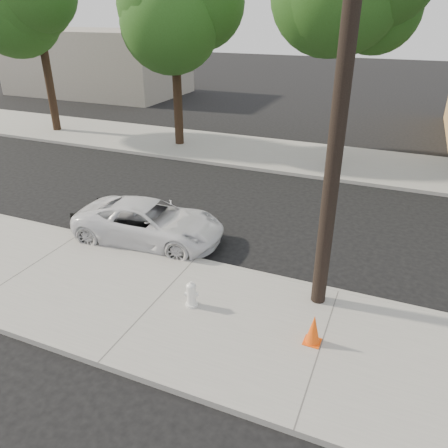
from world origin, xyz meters
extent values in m
plane|color=black|center=(0.00, 0.00, 0.00)|extent=(120.00, 120.00, 0.00)
cube|color=gray|center=(0.00, -4.30, 0.07)|extent=(90.00, 4.40, 0.15)
cube|color=gray|center=(0.00, 8.50, 0.07)|extent=(90.00, 5.00, 0.15)
cube|color=#9E9B93|center=(0.00, -2.10, 0.07)|extent=(90.00, 0.12, 0.16)
cube|color=gray|center=(-20.00, 20.00, 2.50)|extent=(14.00, 8.00, 5.00)
cylinder|color=black|center=(3.60, -2.70, 4.65)|extent=(0.34, 0.34, 9.00)
cylinder|color=black|center=(-14.00, 8.00, 2.40)|extent=(0.44, 0.44, 4.50)
sphere|color=#224714|center=(-14.00, 8.00, 6.15)|extent=(4.50, 4.50, 4.50)
cylinder|color=black|center=(-6.00, 8.20, 2.28)|extent=(0.44, 0.44, 4.25)
sphere|color=#224714|center=(-6.00, 8.20, 5.80)|extent=(4.20, 4.20, 4.20)
cylinder|color=black|center=(2.00, 7.80, 2.53)|extent=(0.44, 0.44, 4.75)
sphere|color=#224714|center=(2.00, 7.80, 6.50)|extent=(4.80, 4.80, 4.80)
imported|color=white|center=(-1.87, -1.45, 0.63)|extent=(4.73, 2.50, 1.27)
cylinder|color=white|center=(0.88, -4.08, 0.18)|extent=(0.30, 0.30, 0.06)
cylinder|color=white|center=(0.88, -4.08, 0.41)|extent=(0.22, 0.22, 0.51)
ellipsoid|color=white|center=(0.88, -4.08, 0.68)|extent=(0.24, 0.24, 0.17)
cylinder|color=white|center=(0.88, -4.08, 0.46)|extent=(0.33, 0.19, 0.10)
cylinder|color=white|center=(0.88, -4.08, 0.46)|extent=(0.17, 0.20, 0.13)
cube|color=#FF520D|center=(3.81, -4.24, 0.16)|extent=(0.36, 0.36, 0.02)
cone|color=#FF520D|center=(3.81, -4.24, 0.49)|extent=(0.32, 0.32, 0.69)
camera|label=1|loc=(4.88, -11.58, 6.47)|focal=35.00mm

